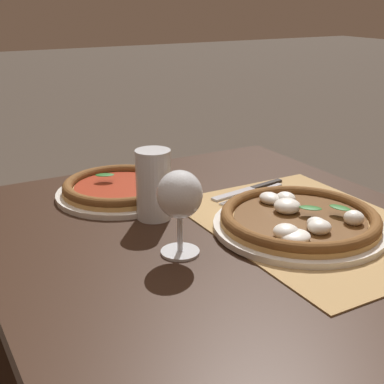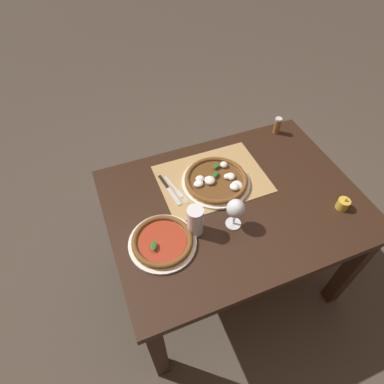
% 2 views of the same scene
% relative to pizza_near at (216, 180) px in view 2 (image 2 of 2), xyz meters
% --- Properties ---
extents(ground_plane, '(24.00, 24.00, 0.00)m').
position_rel_pizza_near_xyz_m(ground_plane, '(-0.04, 0.13, -0.76)').
color(ground_plane, '#473D33').
extents(dining_table, '(1.19, 0.88, 0.74)m').
position_rel_pizza_near_xyz_m(dining_table, '(-0.04, 0.13, -0.13)').
color(dining_table, black).
rests_on(dining_table, ground).
extents(paper_placemat, '(0.52, 0.38, 0.00)m').
position_rel_pizza_near_xyz_m(paper_placemat, '(0.00, -0.04, -0.02)').
color(paper_placemat, '#A88451').
rests_on(paper_placemat, dining_table).
extents(pizza_near, '(0.34, 0.34, 0.05)m').
position_rel_pizza_near_xyz_m(pizza_near, '(0.00, 0.00, 0.00)').
color(pizza_near, silver).
rests_on(pizza_near, paper_placemat).
extents(pizza_far, '(0.29, 0.29, 0.04)m').
position_rel_pizza_near_xyz_m(pizza_far, '(0.35, 0.23, -0.00)').
color(pizza_far, silver).
rests_on(pizza_far, dining_table).
extents(wine_glass, '(0.08, 0.08, 0.16)m').
position_rel_pizza_near_xyz_m(wine_glass, '(0.03, 0.25, 0.08)').
color(wine_glass, silver).
rests_on(wine_glass, dining_table).
extents(pint_glass, '(0.07, 0.07, 0.15)m').
position_rel_pizza_near_xyz_m(pint_glass, '(0.20, 0.22, 0.05)').
color(pint_glass, silver).
rests_on(pint_glass, dining_table).
extents(fork, '(0.06, 0.20, 0.00)m').
position_rel_pizza_near_xyz_m(fork, '(0.20, -0.03, -0.02)').
color(fork, '#B7B7BC').
rests_on(fork, paper_placemat).
extents(knife, '(0.05, 0.22, 0.01)m').
position_rel_pizza_near_xyz_m(knife, '(0.23, -0.04, -0.02)').
color(knife, black).
rests_on(knife, paper_placemat).
extents(votive_candle, '(0.06, 0.06, 0.07)m').
position_rel_pizza_near_xyz_m(votive_candle, '(-0.48, 0.35, 0.00)').
color(votive_candle, gold).
rests_on(votive_candle, dining_table).
extents(pepper_shaker, '(0.04, 0.04, 0.10)m').
position_rel_pizza_near_xyz_m(pepper_shaker, '(-0.48, -0.24, 0.03)').
color(pepper_shaker, brown).
rests_on(pepper_shaker, dining_table).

